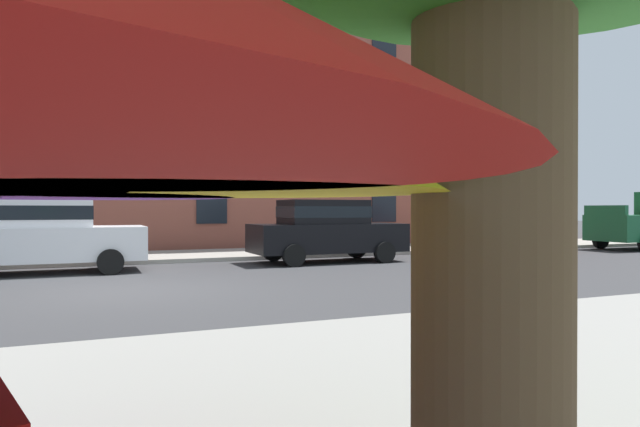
# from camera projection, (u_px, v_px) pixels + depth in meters

# --- Properties ---
(ground_plane) EXTENTS (120.00, 120.00, 0.00)m
(ground_plane) POSITION_uv_depth(u_px,v_px,m) (125.00, 291.00, 10.34)
(ground_plane) COLOR #38383A
(sidewalk_far) EXTENTS (56.00, 3.60, 0.12)m
(sidewalk_far) POSITION_uv_depth(u_px,v_px,m) (109.00, 258.00, 16.60)
(sidewalk_far) COLOR #9E998E
(sidewalk_far) RESTS_ON ground
(apartment_building) EXTENTS (42.36, 12.08, 19.20)m
(apartment_building) POSITION_uv_depth(u_px,v_px,m) (101.00, 22.00, 24.06)
(apartment_building) COLOR #934C3D
(apartment_building) RESTS_ON ground
(sedan_white) EXTENTS (4.40, 1.98, 1.78)m
(sedan_white) POSITION_uv_depth(u_px,v_px,m) (45.00, 233.00, 13.13)
(sedan_white) COLOR silver
(sedan_white) RESTS_ON ground
(sedan_black) EXTENTS (4.40, 1.98, 1.78)m
(sedan_black) POSITION_uv_depth(u_px,v_px,m) (326.00, 229.00, 15.97)
(sedan_black) COLOR black
(sedan_black) RESTS_ON ground
(sedan_red) EXTENTS (4.40, 1.98, 1.78)m
(sedan_red) POSITION_uv_depth(u_px,v_px,m) (500.00, 226.00, 18.43)
(sedan_red) COLOR #B21E19
(sedan_red) RESTS_ON ground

